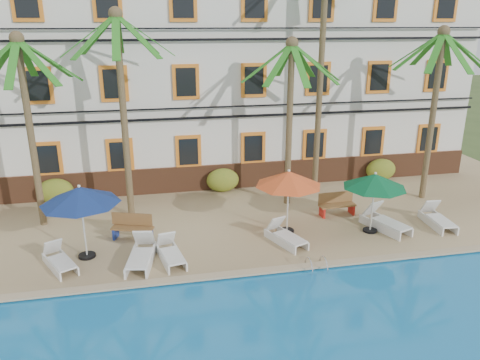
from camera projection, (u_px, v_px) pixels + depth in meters
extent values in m
plane|color=#384C23|center=(256.00, 265.00, 15.63)|extent=(100.00, 100.00, 0.00)
cube|color=tan|center=(229.00, 206.00, 20.23)|extent=(30.00, 12.00, 0.25)
cube|color=tan|center=(263.00, 271.00, 14.71)|extent=(30.00, 0.35, 0.06)
cube|color=silver|center=(210.00, 74.00, 23.21)|extent=(25.00, 6.00, 10.00)
cube|color=brown|center=(222.00, 177.00, 21.79)|extent=(25.00, 0.12, 1.20)
cube|color=orange|center=(48.00, 159.00, 19.95)|extent=(1.15, 0.10, 1.50)
cube|color=black|center=(48.00, 159.00, 19.91)|extent=(0.85, 0.04, 1.20)
cube|color=orange|center=(120.00, 155.00, 20.52)|extent=(1.15, 0.10, 1.50)
cube|color=black|center=(120.00, 155.00, 20.48)|extent=(0.85, 0.04, 1.20)
cube|color=orange|center=(188.00, 152.00, 21.10)|extent=(1.15, 0.10, 1.50)
cube|color=black|center=(189.00, 152.00, 21.05)|extent=(0.85, 0.04, 1.20)
cube|color=orange|center=(253.00, 148.00, 21.67)|extent=(1.15, 0.10, 1.50)
cube|color=black|center=(253.00, 148.00, 21.62)|extent=(0.85, 0.04, 1.20)
cube|color=orange|center=(314.00, 145.00, 22.24)|extent=(1.15, 0.10, 1.50)
cube|color=black|center=(315.00, 145.00, 22.19)|extent=(0.85, 0.04, 1.20)
cube|color=orange|center=(373.00, 142.00, 22.81)|extent=(1.15, 0.10, 1.50)
cube|color=black|center=(373.00, 142.00, 22.77)|extent=(0.85, 0.04, 1.20)
cube|color=orange|center=(428.00, 139.00, 23.38)|extent=(1.15, 0.10, 1.50)
cube|color=black|center=(429.00, 139.00, 23.34)|extent=(0.85, 0.04, 1.20)
cube|color=orange|center=(38.00, 86.00, 18.95)|extent=(1.15, 0.10, 1.50)
cube|color=black|center=(38.00, 86.00, 18.91)|extent=(0.85, 0.04, 1.20)
cube|color=orange|center=(114.00, 84.00, 19.53)|extent=(1.15, 0.10, 1.50)
cube|color=black|center=(114.00, 84.00, 19.48)|extent=(0.85, 0.04, 1.20)
cube|color=orange|center=(186.00, 82.00, 20.10)|extent=(1.15, 0.10, 1.50)
cube|color=black|center=(186.00, 82.00, 20.05)|extent=(0.85, 0.04, 1.20)
cube|color=orange|center=(254.00, 80.00, 20.67)|extent=(1.15, 0.10, 1.50)
cube|color=black|center=(254.00, 80.00, 20.62)|extent=(0.85, 0.04, 1.20)
cube|color=orange|center=(318.00, 79.00, 21.24)|extent=(1.15, 0.10, 1.50)
cube|color=black|center=(318.00, 79.00, 21.19)|extent=(0.85, 0.04, 1.20)
cube|color=orange|center=(379.00, 77.00, 21.81)|extent=(1.15, 0.10, 1.50)
cube|color=black|center=(379.00, 77.00, 21.77)|extent=(0.85, 0.04, 1.20)
cube|color=orange|center=(436.00, 76.00, 22.38)|extent=(1.15, 0.10, 1.50)
cube|color=black|center=(437.00, 76.00, 22.34)|extent=(0.85, 0.04, 1.20)
cube|color=orange|center=(26.00, 1.00, 17.92)|extent=(1.15, 0.10, 1.50)
cube|color=black|center=(26.00, 1.00, 17.88)|extent=(0.85, 0.04, 1.20)
cube|color=orange|center=(107.00, 2.00, 18.49)|extent=(1.15, 0.10, 1.50)
cube|color=black|center=(107.00, 2.00, 18.45)|extent=(0.85, 0.04, 1.20)
cube|color=orange|center=(183.00, 3.00, 19.07)|extent=(1.15, 0.10, 1.50)
cube|color=black|center=(183.00, 2.00, 19.02)|extent=(0.85, 0.04, 1.20)
cube|color=orange|center=(254.00, 3.00, 19.64)|extent=(1.15, 0.10, 1.50)
cube|color=black|center=(255.00, 3.00, 19.59)|extent=(0.85, 0.04, 1.20)
cube|color=orange|center=(322.00, 4.00, 20.21)|extent=(1.15, 0.10, 1.50)
cube|color=black|center=(322.00, 4.00, 20.16)|extent=(0.85, 0.04, 1.20)
cube|color=orange|center=(386.00, 4.00, 20.78)|extent=(1.15, 0.10, 1.50)
cube|color=black|center=(386.00, 4.00, 20.74)|extent=(0.85, 0.04, 1.20)
cube|color=orange|center=(446.00, 5.00, 21.35)|extent=(1.15, 0.10, 1.50)
cube|color=black|center=(447.00, 4.00, 21.31)|extent=(0.85, 0.04, 1.20)
cube|color=black|center=(221.00, 117.00, 20.74)|extent=(25.00, 0.08, 0.10)
cube|color=black|center=(221.00, 107.00, 20.60)|extent=(25.00, 0.08, 0.06)
cube|color=black|center=(220.00, 39.00, 19.68)|extent=(25.00, 0.08, 0.10)
cube|color=black|center=(220.00, 28.00, 19.54)|extent=(25.00, 0.08, 0.06)
cylinder|color=brown|center=(31.00, 137.00, 17.05)|extent=(0.26, 0.26, 6.93)
sphere|color=brown|center=(17.00, 38.00, 15.93)|extent=(0.50, 0.50, 0.50)
cube|color=#216F1A|center=(26.00, 58.00, 17.10)|extent=(0.28, 2.04, 1.50)
cube|color=#216F1A|center=(3.00, 59.00, 16.69)|extent=(1.64, 1.64, 1.50)
cube|color=#216F1A|center=(13.00, 63.00, 15.23)|extent=(0.28, 2.04, 1.50)
cube|color=#216F1A|center=(38.00, 62.00, 15.64)|extent=(1.64, 1.64, 1.50)
cube|color=#216F1A|center=(51.00, 60.00, 16.36)|extent=(2.04, 0.28, 1.50)
cube|color=#216F1A|center=(46.00, 59.00, 16.96)|extent=(1.64, 1.64, 1.50)
cylinder|color=brown|center=(124.00, 121.00, 17.74)|extent=(0.26, 0.26, 7.74)
sphere|color=brown|center=(115.00, 13.00, 16.50)|extent=(0.50, 0.50, 0.50)
cube|color=#216F1A|center=(118.00, 35.00, 17.67)|extent=(0.28, 2.04, 1.50)
cube|color=#216F1A|center=(98.00, 35.00, 17.26)|extent=(1.64, 1.64, 1.50)
cube|color=#216F1A|center=(88.00, 35.00, 16.54)|extent=(2.04, 0.28, 1.50)
cube|color=#216F1A|center=(95.00, 36.00, 15.94)|extent=(1.64, 1.64, 1.50)
cube|color=#216F1A|center=(116.00, 36.00, 15.80)|extent=(0.28, 2.04, 1.50)
cube|color=#216F1A|center=(137.00, 36.00, 16.21)|extent=(1.64, 1.64, 1.50)
cube|color=#216F1A|center=(146.00, 35.00, 16.93)|extent=(2.04, 0.28, 1.50)
cube|color=#216F1A|center=(138.00, 35.00, 17.53)|extent=(1.64, 1.64, 1.50)
cylinder|color=brown|center=(289.00, 127.00, 19.24)|extent=(0.26, 0.26, 6.68)
sphere|color=brown|center=(292.00, 43.00, 18.16)|extent=(0.50, 0.50, 0.50)
cube|color=#216F1A|center=(284.00, 60.00, 19.33)|extent=(0.28, 2.04, 1.50)
cube|color=#216F1A|center=(269.00, 61.00, 18.92)|extent=(1.64, 1.64, 1.50)
cube|color=#216F1A|center=(267.00, 63.00, 18.20)|extent=(2.04, 0.28, 1.50)
cube|color=#216F1A|center=(279.00, 64.00, 17.60)|extent=(1.64, 1.64, 1.50)
cube|color=#216F1A|center=(300.00, 65.00, 17.46)|extent=(0.28, 2.04, 1.50)
cube|color=#216F1A|center=(315.00, 64.00, 17.87)|extent=(1.64, 1.64, 1.50)
cube|color=#216F1A|center=(316.00, 62.00, 18.59)|extent=(2.04, 0.28, 1.50)
cube|color=#216F1A|center=(303.00, 61.00, 19.19)|extent=(1.64, 1.64, 1.50)
cylinder|color=brown|center=(320.00, 81.00, 19.93)|extent=(0.26, 0.26, 10.15)
cylinder|color=brown|center=(432.00, 119.00, 19.80)|extent=(0.26, 0.26, 7.09)
sphere|color=brown|center=(444.00, 31.00, 18.66)|extent=(0.50, 0.50, 0.50)
cube|color=#216F1A|center=(427.00, 49.00, 19.83)|extent=(0.28, 2.04, 1.50)
cube|color=#216F1A|center=(416.00, 50.00, 19.42)|extent=(1.64, 1.64, 1.50)
cube|color=#216F1A|center=(419.00, 51.00, 18.70)|extent=(2.04, 0.28, 1.50)
cube|color=#216F1A|center=(436.00, 52.00, 18.10)|extent=(1.64, 1.64, 1.50)
cube|color=#216F1A|center=(457.00, 52.00, 17.96)|extent=(0.28, 2.04, 1.50)
cube|color=#216F1A|center=(468.00, 51.00, 18.37)|extent=(1.64, 1.64, 1.50)
cube|color=#216F1A|center=(463.00, 50.00, 19.09)|extent=(2.04, 0.28, 1.50)
cube|color=#216F1A|center=(446.00, 49.00, 19.69)|extent=(1.64, 1.64, 1.50)
ellipsoid|color=#225F1B|center=(56.00, 191.00, 20.10)|extent=(1.50, 0.90, 1.10)
ellipsoid|color=#225F1B|center=(223.00, 180.00, 21.49)|extent=(1.50, 0.90, 1.10)
ellipsoid|color=#225F1B|center=(381.00, 170.00, 23.00)|extent=(1.50, 0.90, 1.10)
cylinder|color=black|center=(87.00, 256.00, 15.64)|extent=(0.57, 0.57, 0.08)
cylinder|color=silver|center=(83.00, 223.00, 15.26)|extent=(0.06, 0.06, 2.46)
cone|color=navy|center=(80.00, 195.00, 14.94)|extent=(2.56, 2.56, 0.56)
sphere|color=silver|center=(79.00, 186.00, 14.84)|extent=(0.10, 0.10, 0.10)
cylinder|color=black|center=(287.00, 231.00, 17.51)|extent=(0.55, 0.55, 0.08)
cylinder|color=silver|center=(288.00, 202.00, 17.14)|extent=(0.06, 0.06, 2.35)
cone|color=#D54D20|center=(289.00, 178.00, 16.84)|extent=(2.45, 2.45, 0.54)
sphere|color=silver|center=(289.00, 171.00, 16.75)|extent=(0.10, 0.10, 0.10)
cylinder|color=black|center=(370.00, 230.00, 17.54)|extent=(0.52, 0.52, 0.07)
cylinder|color=silver|center=(373.00, 204.00, 17.19)|extent=(0.06, 0.06, 2.24)
cone|color=#08532C|center=(375.00, 181.00, 16.90)|extent=(2.33, 2.33, 0.51)
sphere|color=silver|center=(376.00, 173.00, 16.81)|extent=(0.10, 0.10, 0.10)
cube|color=silver|center=(62.00, 262.00, 14.68)|extent=(1.04, 1.32, 0.06)
cube|color=silver|center=(52.00, 247.00, 15.22)|extent=(0.70, 0.65, 0.60)
cube|color=silver|center=(51.00, 267.00, 14.73)|extent=(0.83, 1.55, 0.28)
cube|color=silver|center=(69.00, 261.00, 15.06)|extent=(0.83, 1.55, 0.28)
cube|color=silver|center=(139.00, 258.00, 14.83)|extent=(0.89, 1.50, 0.06)
cube|color=silver|center=(144.00, 238.00, 15.67)|extent=(0.73, 0.63, 0.70)
cube|color=silver|center=(131.00, 259.00, 15.14)|extent=(0.42, 1.98, 0.32)
cube|color=silver|center=(151.00, 259.00, 15.15)|extent=(0.42, 1.98, 0.32)
cube|color=silver|center=(173.00, 256.00, 15.07)|extent=(0.79, 1.33, 0.06)
cube|color=silver|center=(166.00, 239.00, 15.76)|extent=(0.65, 0.56, 0.62)
cube|color=silver|center=(162.00, 259.00, 15.23)|extent=(0.38, 1.75, 0.29)
cube|color=silver|center=(180.00, 255.00, 15.44)|extent=(0.38, 1.75, 0.29)
cube|color=silver|center=(290.00, 238.00, 16.32)|extent=(1.00, 1.38, 0.06)
cube|color=silver|center=(276.00, 223.00, 16.94)|extent=(0.71, 0.64, 0.63)
cube|color=silver|center=(279.00, 241.00, 16.41)|extent=(0.70, 1.69, 0.29)
cube|color=silver|center=(292.00, 238.00, 16.71)|extent=(0.70, 1.69, 0.29)
cube|color=silver|center=(391.00, 223.00, 17.38)|extent=(1.09, 1.56, 0.07)
cube|color=silver|center=(372.00, 209.00, 18.10)|extent=(0.79, 0.71, 0.71)
cube|color=silver|center=(379.00, 227.00, 17.50)|extent=(0.73, 1.93, 0.33)
cube|color=silver|center=(391.00, 224.00, 17.82)|extent=(0.73, 1.93, 0.33)
cube|color=silver|center=(441.00, 221.00, 17.68)|extent=(0.69, 1.34, 0.06)
cube|color=silver|center=(430.00, 206.00, 18.45)|extent=(0.63, 0.52, 0.65)
cube|color=silver|center=(430.00, 223.00, 17.93)|extent=(0.19, 1.85, 0.30)
cube|color=silver|center=(445.00, 222.00, 18.01)|extent=(0.19, 1.85, 0.30)
cube|color=olive|center=(132.00, 228.00, 16.79)|extent=(1.56, 0.92, 0.06)
cube|color=olive|center=(134.00, 219.00, 16.91)|extent=(1.44, 0.55, 0.45)
cube|color=navy|center=(116.00, 233.00, 16.94)|extent=(0.22, 0.45, 0.40)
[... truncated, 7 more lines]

